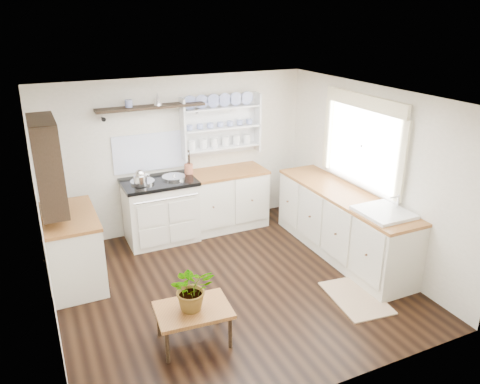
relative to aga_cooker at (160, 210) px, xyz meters
name	(u,v)px	position (x,y,z in m)	size (l,w,h in m)	color
floor	(231,285)	(0.42, -1.57, -0.47)	(4.00, 3.80, 0.01)	black
wall_back	(179,155)	(0.42, 0.33, 0.68)	(4.00, 0.02, 2.30)	beige
wall_right	(370,174)	(2.42, -1.57, 0.68)	(0.02, 3.80, 2.30)	beige
wall_left	(42,231)	(-1.58, -1.57, 0.68)	(0.02, 3.80, 2.30)	beige
ceiling	(230,97)	(0.42, -1.57, 1.83)	(4.00, 3.80, 0.01)	white
window	(362,141)	(2.36, -1.42, 1.10)	(0.08, 1.55, 1.22)	white
aga_cooker	(160,210)	(0.00, 0.00, 0.00)	(1.03, 0.71, 0.95)	beige
back_cabinets	(224,198)	(1.02, 0.03, -0.01)	(1.27, 0.63, 0.90)	beige
right_cabinets	(342,223)	(2.12, -1.47, -0.01)	(0.62, 2.43, 0.90)	beige
belfast_sink	(383,221)	(2.12, -2.22, 0.33)	(0.55, 0.60, 0.45)	white
left_cabinets	(73,248)	(-1.28, -0.67, -0.01)	(0.62, 1.13, 0.90)	beige
plate_rack	(220,124)	(1.07, 0.29, 1.09)	(1.20, 0.22, 0.90)	white
high_shelf	(151,108)	(0.02, 0.21, 1.44)	(1.50, 0.29, 0.16)	black
left_shelving	(47,164)	(-1.42, -0.67, 1.08)	(0.28, 0.80, 1.05)	black
kettle	(140,178)	(-0.28, -0.12, 0.57)	(0.18, 0.18, 0.22)	silver
utensil_crock	(189,169)	(0.49, 0.11, 0.52)	(0.13, 0.13, 0.15)	#AD5C3F
center_table	(193,312)	(-0.35, -2.37, -0.12)	(0.77, 0.58, 0.40)	brown
potted_plant	(192,288)	(-0.35, -2.37, 0.17)	(0.43, 0.37, 0.47)	#3F7233
floor_rug	(356,298)	(1.63, -2.45, -0.46)	(0.55, 0.85, 0.02)	#9E775C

